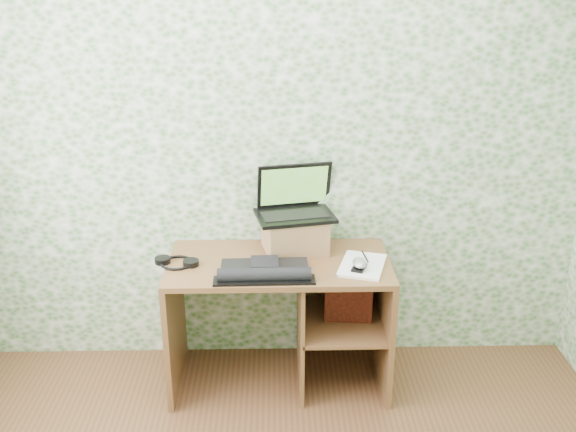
{
  "coord_description": "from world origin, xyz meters",
  "views": [
    {
      "loc": [
        -0.02,
        -1.69,
        2.23
      ],
      "look_at": [
        0.05,
        1.39,
        1.03
      ],
      "focal_mm": 40.0,
      "sensor_mm": 36.0,
      "label": 1
    }
  ],
  "objects_px": {
    "desk": "(293,303)",
    "riser": "(295,234)",
    "keyboard": "(264,271)",
    "notepad": "(362,265)",
    "laptop": "(295,203)"
  },
  "relations": [
    {
      "from": "riser",
      "to": "laptop",
      "type": "bearing_deg",
      "value": 90.0
    },
    {
      "from": "keyboard",
      "to": "notepad",
      "type": "bearing_deg",
      "value": 8.9
    },
    {
      "from": "notepad",
      "to": "riser",
      "type": "bearing_deg",
      "value": 164.87
    },
    {
      "from": "riser",
      "to": "laptop",
      "type": "xyz_separation_m",
      "value": [
        0.0,
        0.04,
        0.16
      ]
    },
    {
      "from": "desk",
      "to": "notepad",
      "type": "xyz_separation_m",
      "value": [
        0.36,
        -0.1,
        0.28
      ]
    },
    {
      "from": "desk",
      "to": "riser",
      "type": "relative_size",
      "value": 3.65
    },
    {
      "from": "riser",
      "to": "keyboard",
      "type": "xyz_separation_m",
      "value": [
        -0.17,
        -0.31,
        -0.07
      ]
    },
    {
      "from": "desk",
      "to": "laptop",
      "type": "distance_m",
      "value": 0.56
    },
    {
      "from": "desk",
      "to": "keyboard",
      "type": "distance_m",
      "value": 0.38
    },
    {
      "from": "desk",
      "to": "laptop",
      "type": "height_order",
      "value": "laptop"
    },
    {
      "from": "desk",
      "to": "notepad",
      "type": "relative_size",
      "value": 3.82
    },
    {
      "from": "desk",
      "to": "laptop",
      "type": "bearing_deg",
      "value": 85.76
    },
    {
      "from": "laptop",
      "to": "desk",
      "type": "bearing_deg",
      "value": -106.24
    },
    {
      "from": "laptop",
      "to": "notepad",
      "type": "distance_m",
      "value": 0.51
    },
    {
      "from": "desk",
      "to": "riser",
      "type": "distance_m",
      "value": 0.39
    }
  ]
}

